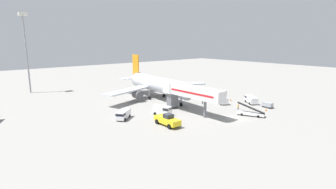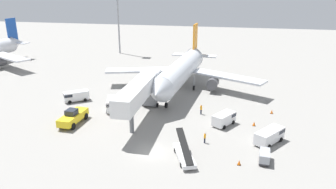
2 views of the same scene
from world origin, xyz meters
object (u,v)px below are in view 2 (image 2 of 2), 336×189
(safety_cone_alpha, at_px, (272,112))
(ground_crew_worker_foreground, at_px, (201,109))
(pushback_tug, at_px, (73,117))
(belt_loader_truck, at_px, (184,154))
(baggage_cart_mid_left, at_px, (265,156))
(ground_crew_worker_midground, at_px, (205,138))
(airplane_at_gate, at_px, (182,70))
(service_van_far_center, at_px, (270,135))
(service_van_far_left, at_px, (76,96))
(safety_cone_charlie, at_px, (239,162))
(service_van_mid_center, at_px, (112,104))
(service_van_near_left, at_px, (224,118))
(jet_bridge, at_px, (141,90))
(safety_cone_bravo, at_px, (254,124))

(safety_cone_alpha, bearing_deg, ground_crew_worker_foreground, -166.04)
(pushback_tug, bearing_deg, belt_loader_truck, -20.00)
(pushback_tug, height_order, baggage_cart_mid_left, pushback_tug)
(ground_crew_worker_midground, relative_size, safety_cone_alpha, 2.20)
(airplane_at_gate, height_order, service_van_far_center, airplane_at_gate)
(airplane_at_gate, relative_size, service_van_far_left, 7.38)
(ground_crew_worker_midground, distance_m, safety_cone_charlie, 7.25)
(pushback_tug, distance_m, service_van_far_center, 32.01)
(service_van_mid_center, relative_size, ground_crew_worker_midground, 3.00)
(pushback_tug, height_order, service_van_near_left, pushback_tug)
(service_van_near_left, bearing_deg, belt_loader_truck, -110.68)
(pushback_tug, distance_m, ground_crew_worker_foreground, 22.50)
(jet_bridge, relative_size, belt_loader_truck, 2.81)
(baggage_cart_mid_left, relative_size, safety_cone_charlie, 4.00)
(service_van_far_left, height_order, service_van_mid_center, service_van_mid_center)
(service_van_mid_center, relative_size, safety_cone_alpha, 6.61)
(airplane_at_gate, xyz_separation_m, safety_cone_alpha, (18.73, -10.38, -4.18))
(belt_loader_truck, xyz_separation_m, safety_cone_alpha, (13.02, 19.40, -0.39))
(baggage_cart_mid_left, bearing_deg, safety_cone_charlie, -155.00)
(service_van_far_center, height_order, ground_crew_worker_midground, service_van_far_center)
(airplane_at_gate, height_order, safety_cone_charlie, airplane_at_gate)
(service_van_near_left, height_order, service_van_mid_center, service_van_mid_center)
(baggage_cart_mid_left, bearing_deg, service_van_near_left, 118.13)
(service_van_far_center, bearing_deg, ground_crew_worker_midground, -166.43)
(pushback_tug, xyz_separation_m, safety_cone_bravo, (29.98, 5.73, -0.85))
(service_van_mid_center, bearing_deg, ground_crew_worker_midground, -26.73)
(ground_crew_worker_foreground, bearing_deg, service_van_mid_center, -173.69)
(jet_bridge, height_order, service_van_near_left, jet_bridge)
(airplane_at_gate, xyz_separation_m, belt_loader_truck, (5.72, -29.78, -3.79))
(service_van_far_center, bearing_deg, belt_loader_truck, -147.30)
(jet_bridge, bearing_deg, ground_crew_worker_midground, -29.20)
(service_van_far_center, bearing_deg, airplane_at_gate, 127.92)
(ground_crew_worker_midground, xyz_separation_m, safety_cone_charlie, (5.06, -5.17, -0.52))
(safety_cone_alpha, bearing_deg, safety_cone_charlie, -106.51)
(belt_loader_truck, height_order, ground_crew_worker_foreground, belt_loader_truck)
(service_van_mid_center, distance_m, ground_crew_worker_foreground, 16.55)
(service_van_far_left, distance_m, service_van_near_left, 30.46)
(safety_cone_alpha, bearing_deg, safety_cone_bravo, -118.44)
(service_van_far_left, distance_m, ground_crew_worker_foreground, 25.70)
(pushback_tug, xyz_separation_m, service_van_mid_center, (4.25, 7.02, 0.10))
(baggage_cart_mid_left, bearing_deg, belt_loader_truck, -171.63)
(belt_loader_truck, xyz_separation_m, ground_crew_worker_midground, (2.22, 5.20, 0.12))
(baggage_cart_mid_left, bearing_deg, safety_cone_bravo, 94.43)
(jet_bridge, relative_size, service_van_far_center, 3.38)
(service_van_far_left, relative_size, ground_crew_worker_foreground, 2.66)
(safety_cone_charlie, bearing_deg, ground_crew_worker_foreground, 113.16)
(belt_loader_truck, distance_m, service_van_far_left, 30.84)
(service_van_far_center, distance_m, ground_crew_worker_foreground, 14.31)
(belt_loader_truck, height_order, safety_cone_charlie, belt_loader_truck)
(service_van_far_left, xyz_separation_m, safety_cone_bravo, (34.95, -4.45, -0.82))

